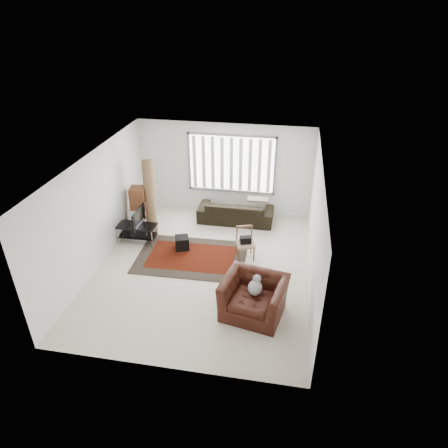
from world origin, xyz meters
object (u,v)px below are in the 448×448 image
object	(u,v)px
sofa	(236,208)
armchair	(254,295)
side_chair	(245,242)
moving_boxes	(140,210)
tv_stand	(137,230)

from	to	relation	value
sofa	armchair	size ratio (longest dim) A/B	1.49
sofa	armchair	world-z (taller)	armchair
side_chair	armchair	size ratio (longest dim) A/B	0.57
moving_boxes	sofa	world-z (taller)	moving_boxes
sofa	side_chair	world-z (taller)	sofa
tv_stand	armchair	world-z (taller)	armchair
moving_boxes	armchair	xyz separation A→B (m)	(3.48, -2.90, -0.11)
tv_stand	side_chair	size ratio (longest dim) A/B	1.24
sofa	side_chair	distance (m)	1.87
tv_stand	sofa	xyz separation A→B (m)	(2.36, 1.57, 0.05)
moving_boxes	armchair	world-z (taller)	moving_boxes
moving_boxes	side_chair	world-z (taller)	moving_boxes
tv_stand	armchair	xyz separation A→B (m)	(3.31, -2.20, 0.10)
side_chair	tv_stand	bearing A→B (deg)	158.00
sofa	moving_boxes	bearing A→B (deg)	18.97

